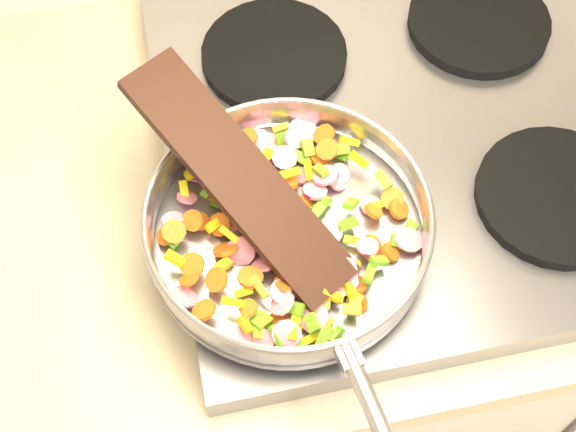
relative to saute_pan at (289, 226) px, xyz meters
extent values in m
cube|color=#939399|center=(0.18, 0.14, -0.07)|extent=(0.60, 0.60, 0.04)
cylinder|color=black|center=(0.04, 0.00, -0.04)|extent=(0.19, 0.19, 0.02)
cylinder|color=black|center=(0.32, 0.00, -0.04)|extent=(0.19, 0.19, 0.02)
cylinder|color=black|center=(0.04, 0.28, -0.04)|extent=(0.19, 0.19, 0.02)
cylinder|color=black|center=(0.32, 0.28, -0.04)|extent=(0.19, 0.19, 0.02)
cylinder|color=#9E9EA5|center=(0.00, 0.00, -0.03)|extent=(0.31, 0.31, 0.01)
torus|color=#9E9EA5|center=(0.00, 0.00, 0.00)|extent=(0.35, 0.35, 0.05)
torus|color=#9E9EA5|center=(0.00, 0.00, 0.02)|extent=(0.31, 0.31, 0.01)
cube|color=#9E9EA5|center=(0.03, -0.16, 0.01)|extent=(0.03, 0.03, 0.02)
cube|color=yellow|center=(-0.02, -0.12, 0.00)|extent=(0.02, 0.02, 0.02)
cube|color=yellow|center=(-0.05, -0.11, -0.01)|extent=(0.02, 0.02, 0.01)
cylinder|color=#E21649|center=(-0.08, -0.11, -0.02)|extent=(0.04, 0.04, 0.02)
cylinder|color=#CF5D18|center=(-0.10, 0.03, 0.00)|extent=(0.03, 0.03, 0.02)
cylinder|color=#CF5D18|center=(-0.07, 0.02, -0.01)|extent=(0.04, 0.04, 0.02)
cube|color=#5CA11E|center=(0.01, 0.03, 0.00)|extent=(0.02, 0.02, 0.01)
cylinder|color=#E21649|center=(-0.03, 0.12, -0.01)|extent=(0.04, 0.05, 0.03)
cube|color=yellow|center=(0.04, -0.11, 0.00)|extent=(0.02, 0.02, 0.01)
cylinder|color=#CF5D18|center=(-0.06, 0.11, 0.00)|extent=(0.03, 0.03, 0.02)
cube|color=#5CA11E|center=(-0.08, 0.11, 0.00)|extent=(0.01, 0.02, 0.02)
cylinder|color=#E21649|center=(-0.02, 0.02, 0.00)|extent=(0.04, 0.04, 0.02)
cube|color=#5CA11E|center=(0.05, 0.04, -0.02)|extent=(0.02, 0.02, 0.02)
cylinder|color=#E21649|center=(-0.05, -0.12, -0.01)|extent=(0.03, 0.02, 0.02)
cylinder|color=#E21649|center=(-0.06, 0.03, 0.00)|extent=(0.03, 0.04, 0.04)
cylinder|color=#E21649|center=(-0.04, 0.11, 0.00)|extent=(0.04, 0.04, 0.01)
cube|color=#5CA11E|center=(0.04, 0.02, -0.01)|extent=(0.02, 0.02, 0.01)
cylinder|color=#E21649|center=(-0.03, -0.12, 0.00)|extent=(0.04, 0.04, 0.02)
cylinder|color=#E21649|center=(0.07, 0.06, -0.02)|extent=(0.03, 0.04, 0.03)
cylinder|color=#E21649|center=(-0.06, -0.01, -0.01)|extent=(0.04, 0.03, 0.03)
cylinder|color=#CF5D18|center=(-0.05, -0.05, 0.00)|extent=(0.04, 0.04, 0.01)
cube|color=yellow|center=(0.04, -0.08, -0.02)|extent=(0.01, 0.02, 0.02)
cylinder|color=#E21649|center=(0.05, -0.06, 0.00)|extent=(0.03, 0.03, 0.03)
cylinder|color=#CF5D18|center=(-0.02, 0.13, 0.00)|extent=(0.03, 0.03, 0.02)
cylinder|color=#CF5D18|center=(-0.09, 0.03, -0.01)|extent=(0.02, 0.03, 0.02)
cylinder|color=#CF5D18|center=(-0.11, -0.02, 0.00)|extent=(0.03, 0.03, 0.02)
cylinder|color=#E21649|center=(0.04, -0.03, -0.02)|extent=(0.03, 0.03, 0.01)
cylinder|color=#E21649|center=(-0.03, -0.09, 0.00)|extent=(0.03, 0.03, 0.03)
cube|color=#5CA11E|center=(-0.03, 0.08, -0.01)|extent=(0.02, 0.02, 0.02)
cylinder|color=#E21649|center=(-0.07, -0.11, -0.02)|extent=(0.04, 0.04, 0.01)
cube|color=yellow|center=(0.09, 0.10, -0.01)|extent=(0.02, 0.01, 0.02)
cylinder|color=#CF5D18|center=(0.07, 0.10, -0.02)|extent=(0.03, 0.03, 0.01)
cylinder|color=#E21649|center=(0.10, 0.02, -0.02)|extent=(0.03, 0.03, 0.01)
cube|color=yellow|center=(-0.01, 0.10, 0.00)|extent=(0.02, 0.02, 0.01)
cube|color=#5CA11E|center=(-0.07, 0.06, -0.01)|extent=(0.02, 0.02, 0.02)
cylinder|color=#E21649|center=(-0.12, 0.04, -0.01)|extent=(0.03, 0.03, 0.01)
cube|color=#5CA11E|center=(0.02, -0.08, -0.02)|extent=(0.02, 0.01, 0.01)
cube|color=#5CA11E|center=(-0.02, 0.08, -0.02)|extent=(0.02, 0.02, 0.02)
cylinder|color=#E21649|center=(0.02, 0.09, -0.01)|extent=(0.04, 0.04, 0.02)
cube|color=#5CA11E|center=(-0.08, 0.07, 0.00)|extent=(0.02, 0.02, 0.02)
cylinder|color=#E21649|center=(-0.05, 0.06, -0.02)|extent=(0.04, 0.04, 0.02)
cylinder|color=#CF5D18|center=(-0.03, -0.10, -0.02)|extent=(0.02, 0.03, 0.02)
cube|color=yellow|center=(0.03, 0.12, -0.01)|extent=(0.02, 0.02, 0.02)
cube|color=#5CA11E|center=(0.01, -0.13, 0.00)|extent=(0.02, 0.02, 0.01)
cube|color=#5CA11E|center=(-0.05, 0.01, -0.01)|extent=(0.03, 0.02, 0.01)
cube|color=#5CA11E|center=(0.04, 0.10, -0.01)|extent=(0.02, 0.02, 0.02)
cube|color=yellow|center=(-0.03, 0.06, -0.01)|extent=(0.02, 0.01, 0.01)
cube|color=yellow|center=(-0.07, 0.01, 0.00)|extent=(0.02, 0.02, 0.02)
cube|color=yellow|center=(-0.06, -0.06, -0.01)|extent=(0.02, 0.01, 0.01)
cube|color=#5CA11E|center=(-0.07, 0.06, -0.01)|extent=(0.02, 0.01, 0.01)
cylinder|color=#E21649|center=(0.04, -0.07, -0.01)|extent=(0.05, 0.05, 0.02)
cylinder|color=#E21649|center=(-0.12, -0.05, -0.01)|extent=(0.04, 0.04, 0.03)
cube|color=yellow|center=(-0.05, -0.07, 0.00)|extent=(0.02, 0.03, 0.01)
cube|color=yellow|center=(0.00, -0.13, -0.02)|extent=(0.02, 0.02, 0.01)
cube|color=yellow|center=(0.01, -0.12, -0.02)|extent=(0.02, 0.02, 0.01)
cube|color=#5CA11E|center=(-0.04, 0.01, -0.01)|extent=(0.02, 0.02, 0.01)
cube|color=yellow|center=(0.04, 0.07, -0.01)|extent=(0.01, 0.03, 0.01)
cylinder|color=#CF5D18|center=(-0.12, -0.04, -0.01)|extent=(0.03, 0.03, 0.02)
cylinder|color=#CF5D18|center=(-0.07, 0.06, 0.00)|extent=(0.03, 0.02, 0.02)
cube|color=#5CA11E|center=(0.09, -0.06, 0.00)|extent=(0.02, 0.01, 0.02)
cube|color=#5CA11E|center=(0.06, -0.01, -0.01)|extent=(0.02, 0.02, 0.01)
cube|color=yellow|center=(0.07, -0.03, -0.01)|extent=(0.02, 0.02, 0.01)
cylinder|color=#CF5D18|center=(0.07, 0.12, -0.01)|extent=(0.03, 0.04, 0.03)
cylinder|color=#E21649|center=(0.03, -0.06, -0.01)|extent=(0.03, 0.03, 0.02)
cylinder|color=#E21649|center=(0.13, -0.04, -0.01)|extent=(0.04, 0.04, 0.01)
cylinder|color=#CF5D18|center=(-0.07, -0.01, -0.01)|extent=(0.04, 0.03, 0.03)
cylinder|color=#CF5D18|center=(-0.02, 0.04, -0.02)|extent=(0.02, 0.02, 0.02)
cylinder|color=#E21649|center=(0.00, 0.12, -0.02)|extent=(0.03, 0.04, 0.03)
cylinder|color=#CF5D18|center=(-0.05, 0.13, -0.02)|extent=(0.03, 0.03, 0.02)
cube|color=#5CA11E|center=(-0.02, -0.13, -0.01)|extent=(0.02, 0.03, 0.01)
cylinder|color=#E21649|center=(-0.10, 0.07, -0.02)|extent=(0.03, 0.03, 0.02)
cylinder|color=#CF5D18|center=(0.02, 0.12, -0.02)|extent=(0.03, 0.03, 0.01)
cylinder|color=#CF5D18|center=(-0.03, 0.06, -0.01)|extent=(0.03, 0.03, 0.02)
cube|color=#5CA11E|center=(-0.01, -0.09, -0.01)|extent=(0.02, 0.02, 0.02)
cylinder|color=#E21649|center=(0.03, 0.07, -0.02)|extent=(0.03, 0.04, 0.01)
cylinder|color=#E21649|center=(0.08, -0.04, -0.02)|extent=(0.03, 0.03, 0.03)
cylinder|color=#CF5D18|center=(0.06, 0.09, -0.02)|extent=(0.03, 0.04, 0.02)
cylinder|color=#E21649|center=(-0.02, -0.09, -0.02)|extent=(0.03, 0.03, 0.02)
cube|color=#5CA11E|center=(0.02, -0.13, -0.02)|extent=(0.02, 0.02, 0.02)
cube|color=#5CA11E|center=(0.11, -0.03, -0.02)|extent=(0.02, 0.02, 0.02)
cylinder|color=#E21649|center=(-0.09, 0.10, -0.02)|extent=(0.04, 0.04, 0.02)
cube|color=#5CA11E|center=(0.07, 0.01, 0.00)|extent=(0.02, 0.02, 0.02)
cube|color=#5CA11E|center=(-0.06, 0.07, -0.01)|extent=(0.02, 0.02, 0.01)
cube|color=yellow|center=(0.10, 0.07, 0.00)|extent=(0.02, 0.02, 0.02)
cube|color=yellow|center=(-0.04, 0.01, -0.01)|extent=(0.02, 0.02, 0.02)
cube|color=yellow|center=(-0.10, 0.08, -0.01)|extent=(0.01, 0.02, 0.01)
cube|color=yellow|center=(-0.03, 0.12, -0.01)|extent=(0.01, 0.02, 0.02)
cylinder|color=#CF5D18|center=(0.13, 0.00, -0.01)|extent=(0.03, 0.03, 0.02)
cylinder|color=#E21649|center=(0.04, 0.05, -0.01)|extent=(0.04, 0.04, 0.02)
cube|color=yellow|center=(0.05, 0.00, -0.02)|extent=(0.02, 0.02, 0.01)
cylinder|color=#CF5D18|center=(0.06, 0.09, 0.00)|extent=(0.03, 0.03, 0.02)
cube|color=#5CA11E|center=(-0.05, -0.09, -0.01)|extent=(0.02, 0.02, 0.01)
cube|color=yellow|center=(0.05, -0.09, -0.01)|extent=(0.01, 0.02, 0.01)
cube|color=#5CA11E|center=(0.12, 0.04, 0.00)|extent=(0.02, 0.03, 0.01)
cube|color=#5CA11E|center=(-0.05, -0.10, -0.01)|extent=(0.03, 0.02, 0.01)
cylinder|color=#CF5D18|center=(-0.02, -0.07, 0.00)|extent=(0.04, 0.03, 0.03)
cylinder|color=#E21649|center=(-0.05, 0.11, -0.01)|extent=(0.03, 0.03, 0.01)
cylinder|color=#E21649|center=(0.00, -0.11, -0.01)|extent=(0.04, 0.04, 0.02)
cube|color=#5CA11E|center=(0.04, 0.03, -0.02)|extent=(0.02, 0.02, 0.02)
cube|color=yellow|center=(-0.02, -0.11, -0.02)|extent=(0.02, 0.02, 0.01)
cylinder|color=#E21649|center=(0.08, -0.04, 0.00)|extent=(0.03, 0.03, 0.01)
cube|color=yellow|center=(-0.02, -0.11, -0.01)|extent=(0.02, 0.03, 0.01)
cube|color=yellow|center=(0.08, -0.03, -0.01)|extent=(0.02, 0.01, 0.02)
cylinder|color=#E21649|center=(-0.03, 0.09, 0.00)|extent=(0.04, 0.04, 0.02)
cylinder|color=#E21649|center=(0.06, 0.06, -0.01)|extent=(0.04, 0.04, 0.02)
cube|color=yellow|center=(-0.07, 0.09, -0.01)|extent=(0.02, 0.03, 0.01)
cylinder|color=#CF5D18|center=(0.05, -0.10, -0.02)|extent=(0.03, 0.03, 0.02)
cube|color=yellow|center=(-0.04, 0.06, -0.01)|extent=(0.02, 0.02, 0.02)
cube|color=#5CA11E|center=(0.05, -0.10, -0.01)|extent=(0.02, 0.02, 0.01)
cylinder|color=#CF5D18|center=(0.10, -0.05, -0.02)|extent=(0.03, 0.03, 0.02)
cube|color=yellow|center=(-0.06, 0.10, 0.00)|extent=(0.01, 0.02, 0.02)
cube|color=yellow|center=(-0.08, -0.02, -0.02)|extent=(0.02, 0.02, 0.01)
cube|color=#5CA11E|center=(-0.13, 0.02, -0.01)|extent=(0.02, 0.03, 0.01)
cube|color=yellow|center=(0.02, -0.01, -0.01)|extent=(0.02, 0.01, 0.02)
cube|color=yellow|center=(0.06, -0.06, -0.01)|extent=(0.02, 0.01, 0.01)
cube|color=yellow|center=(-0.09, 0.09, 0.00)|extent=(0.02, 0.02, 0.02)
cube|color=yellow|center=(-0.02, -0.11, -0.01)|extent=(0.02, 0.02, 0.02)
cube|color=yellow|center=(0.02, -0.03, -0.01)|extent=(0.02, 0.02, 0.02)
cube|color=#5CA11E|center=(0.08, 0.09, 0.00)|extent=(0.02, 0.02, 0.02)
cylinder|color=#CF5D18|center=(-0.03, -0.13, -0.02)|extent=(0.02, 0.03, 0.02)
cube|color=#5CA11E|center=(0.01, -0.13, 0.00)|extent=(0.02, 0.02, 0.02)
cube|color=yellow|center=(-0.13, -0.01, 0.00)|extent=(0.02, 0.02, 0.02)
cylinder|color=#E21649|center=(-0.02, -0.08, 0.00)|extent=(0.04, 0.04, 0.01)
cylinder|color=#E21649|center=(0.07, 0.07, -0.02)|extent=(0.03, 0.03, 0.02)
cylinder|color=#CF5D18|center=(-0.13, 0.02, -0.01)|extent=(0.03, 0.03, 0.02)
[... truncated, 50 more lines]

